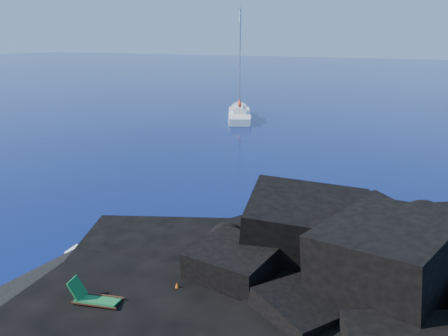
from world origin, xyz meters
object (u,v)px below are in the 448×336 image
at_px(sailboat, 239,119).
at_px(sunbather, 161,275).
at_px(deck_chair, 97,295).
at_px(marker_cone, 177,288).

height_order(sailboat, sunbather, sailboat).
relative_size(deck_chair, marker_cone, 3.51).
height_order(sailboat, marker_cone, sailboat).
bearing_deg(sunbather, deck_chair, -93.31).
xyz_separation_m(sailboat, marker_cone, (12.75, -35.48, 0.60)).
distance_m(sailboat, deck_chair, 39.00).
bearing_deg(marker_cone, sunbather, 150.66).
bearing_deg(sunbather, marker_cone, -14.98).
distance_m(deck_chair, marker_cone, 2.84).
bearing_deg(deck_chair, sailboat, 93.00).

